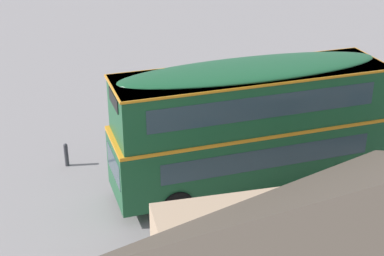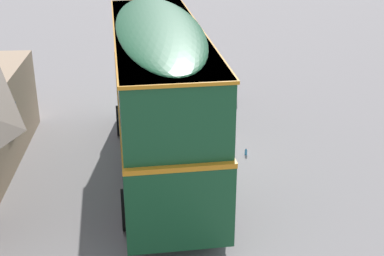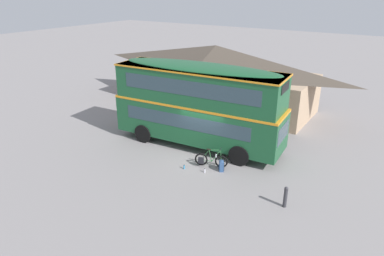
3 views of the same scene
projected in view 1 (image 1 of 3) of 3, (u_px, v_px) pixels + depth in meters
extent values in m
plane|color=gray|center=(214.00, 175.00, 22.32)|extent=(120.00, 120.00, 0.00)
cylinder|color=black|center=(178.00, 205.00, 19.43)|extent=(1.12, 0.36, 1.10)
cylinder|color=black|center=(159.00, 172.00, 21.47)|extent=(1.12, 0.36, 1.10)
cylinder|color=black|center=(337.00, 177.00, 21.13)|extent=(1.12, 0.36, 1.10)
cylinder|color=black|center=(306.00, 148.00, 23.18)|extent=(1.12, 0.36, 1.10)
cube|color=#19512D|center=(248.00, 151.00, 20.89)|extent=(9.92, 3.22, 2.10)
cube|color=orange|center=(250.00, 123.00, 20.43)|extent=(9.94, 3.24, 0.12)
cube|color=#19512D|center=(251.00, 98.00, 20.01)|extent=(9.63, 3.15, 1.90)
ellipsoid|color=#19512D|center=(252.00, 69.00, 19.57)|extent=(9.43, 3.08, 0.36)
cube|color=#2D424C|center=(114.00, 165.00, 19.41)|extent=(0.21, 2.05, 0.90)
cube|color=black|center=(114.00, 100.00, 18.45)|extent=(0.16, 1.38, 0.44)
cube|color=#2D424C|center=(241.00, 128.00, 21.88)|extent=(7.60, 0.61, 0.76)
cube|color=#2D424C|center=(238.00, 82.00, 20.99)|extent=(7.99, 0.64, 0.80)
cube|color=#2D424C|center=(269.00, 158.00, 19.75)|extent=(7.60, 0.61, 0.76)
cube|color=#2D424C|center=(266.00, 107.00, 18.90)|extent=(7.99, 0.64, 0.80)
cube|color=orange|center=(252.00, 73.00, 19.62)|extent=(9.73, 3.23, 0.08)
torus|color=black|center=(172.00, 165.00, 22.34)|extent=(0.67, 0.30, 0.68)
torus|color=black|center=(195.00, 158.00, 22.87)|extent=(0.67, 0.30, 0.68)
cylinder|color=#B2B2B7|center=(172.00, 165.00, 22.34)|extent=(0.08, 0.11, 0.05)
cylinder|color=#B2B2B7|center=(195.00, 158.00, 22.87)|extent=(0.08, 0.11, 0.05)
cylinder|color=#2D6B38|center=(178.00, 157.00, 22.36)|extent=(0.46, 0.19, 0.72)
cylinder|color=#2D6B38|center=(179.00, 149.00, 22.26)|extent=(0.57, 0.23, 0.09)
cylinder|color=#2D6B38|center=(184.00, 155.00, 22.52)|extent=(0.18, 0.09, 0.65)
cylinder|color=#2D6B38|center=(189.00, 161.00, 22.74)|extent=(0.53, 0.21, 0.09)
cylinder|color=#2D6B38|center=(190.00, 153.00, 22.64)|extent=(0.41, 0.17, 0.60)
cylinder|color=#2D6B38|center=(172.00, 158.00, 22.22)|extent=(0.10, 0.06, 0.64)
cylinder|color=black|center=(173.00, 149.00, 22.08)|extent=(0.18, 0.44, 0.03)
ellipsoid|color=black|center=(186.00, 147.00, 22.41)|extent=(0.28, 0.18, 0.06)
cube|color=black|center=(192.00, 156.00, 22.97)|extent=(0.31, 0.23, 0.32)
cylinder|color=silver|center=(178.00, 157.00, 22.36)|extent=(0.07, 0.07, 0.18)
cube|color=#2D4C7A|center=(166.00, 164.00, 22.60)|extent=(0.36, 0.40, 0.54)
ellipsoid|color=#2D4C7A|center=(166.00, 158.00, 22.49)|extent=(0.34, 0.38, 0.10)
cube|color=navy|center=(168.00, 164.00, 22.72)|extent=(0.16, 0.22, 0.19)
cylinder|color=black|center=(162.00, 164.00, 22.58)|extent=(0.05, 0.05, 0.43)
cylinder|color=black|center=(165.00, 166.00, 22.47)|extent=(0.05, 0.05, 0.43)
cylinder|color=silver|center=(178.00, 158.00, 23.34)|extent=(0.07, 0.07, 0.21)
cylinder|color=black|center=(178.00, 156.00, 23.29)|extent=(0.04, 0.04, 0.03)
cylinder|color=#338CBF|center=(202.00, 153.00, 23.79)|extent=(0.08, 0.08, 0.21)
cylinder|color=black|center=(202.00, 150.00, 23.74)|extent=(0.05, 0.05, 0.03)
cube|color=#2D424C|center=(277.00, 225.00, 16.68)|extent=(1.10, 0.05, 0.90)
cylinder|color=#333338|center=(66.00, 156.00, 22.85)|extent=(0.16, 0.16, 0.85)
sphere|color=#333338|center=(65.00, 145.00, 22.65)|extent=(0.16, 0.16, 0.16)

